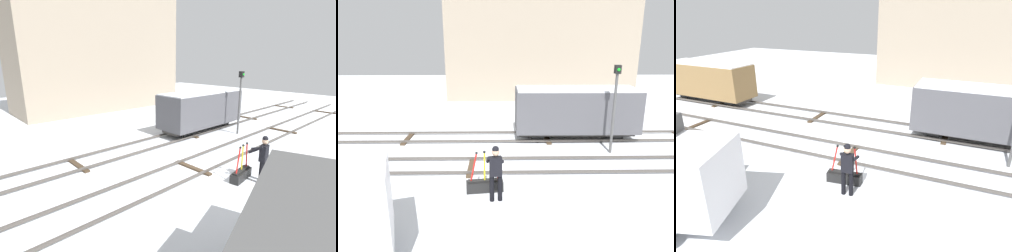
{
  "view_description": "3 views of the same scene",
  "coord_description": "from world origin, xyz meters",
  "views": [
    {
      "loc": [
        -7.72,
        -6.71,
        4.58
      ],
      "look_at": [
        0.9,
        2.52,
        1.26
      ],
      "focal_mm": 27.2,
      "sensor_mm": 36.0,
      "label": 1
    },
    {
      "loc": [
        1.17,
        -11.85,
        5.13
      ],
      "look_at": [
        1.43,
        2.57,
        0.99
      ],
      "focal_mm": 34.35,
      "sensor_mm": 36.0,
      "label": 2
    },
    {
      "loc": [
        4.23,
        -10.22,
        5.68
      ],
      "look_at": [
        -0.54,
        0.68,
        1.02
      ],
      "focal_mm": 31.25,
      "sensor_mm": 36.0,
      "label": 3
    }
  ],
  "objects": [
    {
      "name": "ground_plane",
      "position": [
        0.0,
        0.0,
        0.0
      ],
      "size": [
        60.0,
        60.0,
        0.0
      ],
      "primitive_type": "plane",
      "color": "silver"
    },
    {
      "name": "track_main_line",
      "position": [
        0.0,
        0.0,
        0.11
      ],
      "size": [
        44.0,
        1.94,
        0.18
      ],
      "color": "#4C4742",
      "rests_on": "ground_plane"
    },
    {
      "name": "track_siding_near",
      "position": [
        0.0,
        3.67,
        0.11
      ],
      "size": [
        44.0,
        1.94,
        0.18
      ],
      "color": "#4C4742",
      "rests_on": "ground_plane"
    },
    {
      "name": "switch_lever_frame",
      "position": [
        0.63,
        -1.97,
        0.25
      ],
      "size": [
        1.27,
        0.51,
        1.45
      ],
      "rotation": [
        0.0,
        0.0,
        0.12
      ],
      "color": "black",
      "rests_on": "ground_plane"
    },
    {
      "name": "rail_worker",
      "position": [
        1.01,
        -2.6,
        1.06
      ],
      "size": [
        0.59,
        0.74,
        1.85
      ],
      "rotation": [
        0.0,
        0.0,
        0.12
      ],
      "color": "black",
      "rests_on": "ground_plane"
    },
    {
      "name": "signal_post",
      "position": [
        6.1,
        1.62,
        2.38
      ],
      "size": [
        0.24,
        0.32,
        3.89
      ],
      "color": "#4C4C4C",
      "rests_on": "ground_plane"
    },
    {
      "name": "apartment_building",
      "position": [
        4.39,
        15.86,
        5.46
      ],
      "size": [
        15.14,
        5.82,
        10.91
      ],
      "color": "gray",
      "rests_on": "ground_plane"
    },
    {
      "name": "freight_car_far_end",
      "position": [
        4.93,
        3.67,
        1.47
      ],
      "size": [
        6.0,
        2.18,
        2.58
      ],
      "rotation": [
        0.0,
        0.0,
        -0.01
      ],
      "color": "#2D2B28",
      "rests_on": "ground_plane"
    }
  ]
}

